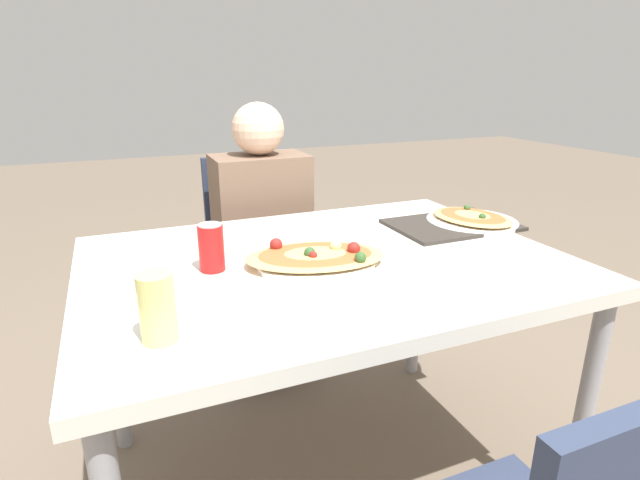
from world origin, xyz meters
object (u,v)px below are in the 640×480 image
Objects in this scene: person_seated at (263,223)px; drink_glass at (158,308)px; pizza_main at (316,258)px; pizza_second at (472,219)px; chair_far_seated at (256,252)px; soda_can at (211,248)px; dining_table at (326,281)px.

drink_glass is (-0.49, -0.97, 0.16)m from person_seated.
pizza_second is (0.63, 0.15, -0.00)m from pizza_main.
person_seated reaches higher than chair_far_seated.
person_seated reaches higher than soda_can.
chair_far_seated is 0.94m from pizza_second.
chair_far_seated is 0.21m from person_seated.
person_seated is at bearing 88.61° from dining_table.
dining_table is at bearing 88.81° from chair_far_seated.
drink_glass is at bearing -116.94° from soda_can.
dining_table is 9.44× the size of drink_glass.
dining_table is 0.83m from chair_far_seated.
pizza_main is 0.50m from drink_glass.
soda_can is at bearing 63.06° from drink_glass.
pizza_main is 0.28m from soda_can.
pizza_main is 3.04× the size of drink_glass.
drink_glass reaches higher than soda_can.
chair_far_seated is 1.24m from drink_glass.
person_seated reaches higher than drink_glass.
pizza_main is (-0.06, -0.83, 0.27)m from chair_far_seated.
pizza_second is (0.90, 0.08, -0.05)m from soda_can.
drink_glass is (-0.16, -0.32, 0.01)m from soda_can.
drink_glass is at bearing -159.35° from pizza_second.
pizza_main is at bearing -167.07° from pizza_second.
person_seated reaches higher than pizza_second.
dining_table is at bearing 88.61° from person_seated.
chair_far_seated is at bearing 65.89° from drink_glass.
person_seated is 0.74m from soda_can.
dining_table is 1.42× the size of chair_far_seated.
chair_far_seated is at bearing 88.81° from dining_table.
drink_glass is (-0.43, -0.25, 0.05)m from pizza_main.
pizza_main is at bearing 85.91° from chair_far_seated.
pizza_second is at bearing 12.93° from pizza_main.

